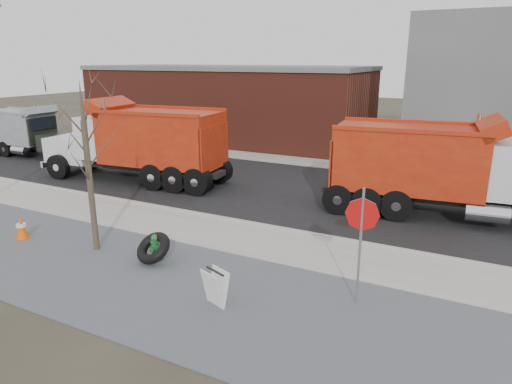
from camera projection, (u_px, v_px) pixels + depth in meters
The scene contains 16 objects.
ground at pixel (228, 239), 15.02m from camera, with size 120.00×120.00×0.00m, color #383328.
gravel_verge at pixel (161, 283), 12.03m from camera, with size 60.00×5.00×0.03m, color slate.
sidewalk at pixel (232, 236), 15.23m from camera, with size 60.00×2.50×0.06m, color #9E9B93.
curb at pixel (250, 223), 16.33m from camera, with size 60.00×0.15×0.11m, color #9E9B93.
road at pixel (299, 191), 20.40m from camera, with size 60.00×9.40×0.02m, color black.
far_sidewalk at pixel (338, 165), 25.26m from camera, with size 60.00×2.00×0.06m, color #9E9B93.
building_brick at pixel (228, 102), 33.17m from camera, with size 20.20×8.20×5.30m.
bare_tree at pixel (86, 145), 13.28m from camera, with size 3.20×3.20×5.20m.
fire_hydrant at pixel (155, 248), 13.37m from camera, with size 0.46×0.45×0.82m.
truck_tire at pixel (153, 248), 13.15m from camera, with size 1.24×1.20×0.89m.
stop_sign at pixel (361, 227), 10.51m from camera, with size 0.79×0.13×2.92m.
sandwich_board at pixel (215, 288), 10.84m from camera, with size 0.75×0.61×0.91m.
traffic_cone_near at pixel (21, 228), 14.93m from camera, with size 0.40×0.40×0.77m.
dump_truck_red_a at pixel (443, 167), 16.68m from camera, with size 9.49×3.49×3.77m.
dump_truck_red_b at pixel (139, 141), 21.58m from camera, with size 9.40×3.47×3.89m.
dump_truck_grey at pixel (27, 130), 27.50m from camera, with size 6.70×2.13×3.05m.
Camera 1 is at (7.20, -12.02, 5.71)m, focal length 32.00 mm.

